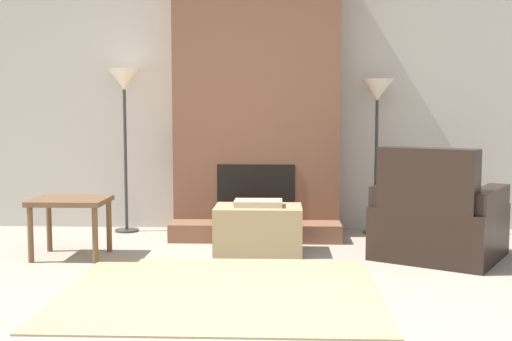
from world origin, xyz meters
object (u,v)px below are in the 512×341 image
at_px(side_table, 71,208).
at_px(floor_lamp_right, 377,101).
at_px(armchair, 437,224).
at_px(ottoman, 258,228).
at_px(floor_lamp_left, 124,91).

distance_m(side_table, floor_lamp_right, 2.92).
relative_size(armchair, floor_lamp_right, 0.83).
height_order(ottoman, floor_lamp_left, floor_lamp_left).
relative_size(armchair, floor_lamp_left, 0.77).
bearing_deg(armchair, ottoman, 24.16).
distance_m(ottoman, floor_lamp_right, 1.75).
relative_size(ottoman, floor_lamp_left, 0.46).
xyz_separation_m(armchair, floor_lamp_right, (-0.33, 1.04, 0.98)).
xyz_separation_m(ottoman, armchair, (1.41, -0.16, 0.08)).
height_order(floor_lamp_left, floor_lamp_right, floor_lamp_left).
height_order(armchair, floor_lamp_right, floor_lamp_right).
bearing_deg(floor_lamp_left, ottoman, -34.03).
bearing_deg(floor_lamp_left, armchair, -20.90).
bearing_deg(side_table, floor_lamp_right, 23.20).
xyz_separation_m(ottoman, side_table, (-1.48, -0.22, 0.20)).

